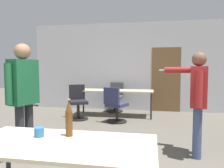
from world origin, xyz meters
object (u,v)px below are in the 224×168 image
object	(u,v)px
beer_bottle	(69,119)
drink_cup	(39,132)
person_right_polo	(23,90)
office_chair_near_pushed	(78,103)
office_chair_far_right	(115,106)
office_chair_mid_tucked	(115,98)
person_far_watching	(197,94)

from	to	relation	value
beer_bottle	drink_cup	xyz separation A→B (m)	(-0.27, -0.07, -0.12)
person_right_polo	office_chair_near_pushed	distance (m)	2.78
office_chair_far_right	office_chair_mid_tucked	size ratio (longest dim) A/B	0.99
person_far_watching	office_chair_near_pushed	bearing A→B (deg)	60.66
person_far_watching	office_chair_near_pushed	size ratio (longest dim) A/B	1.76
person_right_polo	office_chair_near_pushed	world-z (taller)	person_right_polo
person_right_polo	office_chair_far_right	size ratio (longest dim) A/B	1.93
office_chair_mid_tucked	drink_cup	bearing A→B (deg)	98.37
office_chair_far_right	office_chair_mid_tucked	xyz separation A→B (m)	(-0.25, 1.44, 0.01)
office_chair_near_pushed	beer_bottle	world-z (taller)	beer_bottle
office_chair_mid_tucked	office_chair_far_right	bearing A→B (deg)	106.46
drink_cup	office_chair_mid_tucked	bearing A→B (deg)	91.54
office_chair_mid_tucked	drink_cup	distance (m)	5.06
office_chair_near_pushed	office_chair_mid_tucked	size ratio (longest dim) A/B	1.01
office_chair_near_pushed	office_chair_mid_tucked	world-z (taller)	office_chair_near_pushed
person_right_polo	beer_bottle	size ratio (longest dim) A/B	5.00
person_right_polo	drink_cup	world-z (taller)	person_right_polo
person_right_polo	beer_bottle	xyz separation A→B (m)	(1.15, -1.05, -0.15)
person_far_watching	beer_bottle	bearing A→B (deg)	147.30
drink_cup	person_far_watching	bearing A→B (deg)	45.07
person_right_polo	beer_bottle	distance (m)	1.57
office_chair_far_right	office_chair_near_pushed	world-z (taller)	office_chair_near_pushed
beer_bottle	drink_cup	size ratio (longest dim) A/B	3.97
office_chair_far_right	drink_cup	world-z (taller)	office_chair_far_right
person_right_polo	office_chair_mid_tucked	bearing A→B (deg)	6.26
beer_bottle	person_right_polo	bearing A→B (deg)	137.49
beer_bottle	drink_cup	world-z (taller)	beer_bottle
office_chair_far_right	beer_bottle	xyz separation A→B (m)	(0.16, -3.53, 0.50)
beer_bottle	drink_cup	distance (m)	0.30
person_right_polo	office_chair_far_right	xyz separation A→B (m)	(0.99, 2.48, -0.65)
person_right_polo	office_chair_near_pushed	xyz separation A→B (m)	(-0.09, 2.70, -0.64)
office_chair_mid_tucked	person_far_watching	bearing A→B (deg)	126.07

